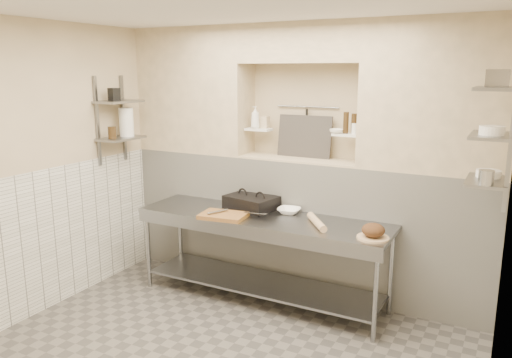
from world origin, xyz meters
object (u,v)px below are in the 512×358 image
Objects in this scene: prep_table at (262,241)px; mixing_bowl at (289,211)px; bread_loaf at (373,230)px; cutting_board at (223,216)px; rolling_pin at (317,222)px; bowl_alcove at (336,131)px; bottle_soap at (255,117)px; jug_left at (126,122)px; panini_press at (251,202)px.

mixing_bowl is (0.20, 0.23, 0.29)m from prep_table.
bread_loaf is at bearing -6.67° from prep_table.
rolling_pin is at bearing 11.68° from cutting_board.
mixing_bowl is 1.72× the size of bowl_alcove.
bowl_alcove is (0.37, 0.29, 0.81)m from mixing_bowl.
bread_loaf is (1.48, 0.07, 0.06)m from cutting_board.
prep_table is 5.71× the size of rolling_pin.
mixing_bowl is 0.96× the size of bottle_soap.
bottle_soap reaches higher than mixing_bowl.
mixing_bowl is 0.74× the size of jug_left.
panini_press is 1.66m from jug_left.
bread_loaf is (1.39, -0.35, 0.01)m from panini_press.
panini_press is at bearing -158.79° from bowl_alcove.
bottle_soap is at bearing 152.28° from mixing_bowl.
prep_table is 0.45m from panini_press.
prep_table is 0.42m from mixing_bowl.
panini_press is at bearing 9.94° from jug_left.
bowl_alcove reaches higher than rolling_pin.
bowl_alcove is (0.80, 0.31, 0.76)m from panini_press.
rolling_pin is at bearing -3.76° from panini_press.
jug_left is (-2.26, -0.02, 0.83)m from rolling_pin.
jug_left reaches higher than rolling_pin.
bottle_soap is 0.77× the size of jug_left.
bowl_alcove is at bearing 92.15° from rolling_pin.
panini_press is 0.43m from mixing_bowl.
jug_left is (-1.44, -0.25, 0.80)m from panini_press.
bowl_alcove is at bearing 39.15° from cutting_board.
bottle_soap is at bearing -179.44° from bowl_alcove.
bowl_alcove reaches higher than panini_press.
prep_table is 0.66m from rolling_pin.
bottle_soap reaches higher than jug_left.
prep_table is at bearing 173.33° from bread_loaf.
cutting_board is 1.85× the size of bottle_soap.
bottle_soap reaches higher than bread_loaf.
panini_press is 2.38× the size of bottle_soap.
cutting_board is 0.98× the size of rolling_pin.
rolling_pin is 1.89× the size of bottle_soap.
mixing_bowl is (0.52, 0.44, 0.01)m from cutting_board.
cutting_board is at bearing -168.32° from rolling_pin.
jug_left is (-2.24, -0.56, 0.04)m from bowl_alcove.
jug_left is (-1.34, 0.17, 0.85)m from cutting_board.
bread_loaf is at bearing 2.56° from cutting_board.
mixing_bowl is 0.93m from bowl_alcove.
jug_left reaches higher than panini_press.
prep_table is at bearing 1.25° from jug_left.
rolling_pin is (0.91, 0.19, 0.01)m from cutting_board.
bread_loaf is 2.94m from jug_left.
rolling_pin is 1.40m from bottle_soap.
mixing_bowl is 1.16× the size of bread_loaf.
cutting_board is at bearing -148.14° from prep_table.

